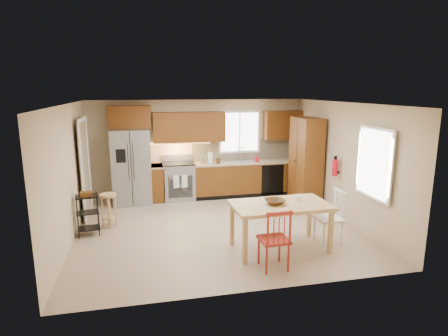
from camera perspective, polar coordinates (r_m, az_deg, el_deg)
floor at (r=7.71m, az=-1.02°, el=-9.07°), size 5.50×5.50×0.00m
ceiling at (r=7.20m, az=-1.09°, el=9.82°), size 5.50×5.00×0.02m
wall_back at (r=9.78m, az=-3.93°, el=3.03°), size 5.50×0.02×2.50m
wall_front at (r=5.01m, az=4.59°, el=-5.79°), size 5.50×0.02×2.50m
wall_left at (r=7.34m, az=-22.60°, el=-0.91°), size 0.02×5.00×2.50m
wall_right at (r=8.33m, az=17.83°, el=0.89°), size 0.02×5.00×2.50m
refrigerator at (r=9.37m, az=-13.89°, el=0.19°), size 0.92×0.75×1.82m
range_stove at (r=9.57m, az=-6.85°, el=-2.06°), size 0.76×0.63×0.92m
base_cabinet_narrow at (r=9.55m, az=-10.14°, el=-2.25°), size 0.30×0.60×0.90m
base_cabinet_run at (r=9.92m, az=3.78°, el=-1.55°), size 2.92×0.60×0.90m
dishwasher at (r=9.82m, az=7.40°, el=-1.77°), size 0.60×0.02×0.78m
backsplash at (r=10.04m, az=3.39°, el=2.84°), size 2.92×0.03×0.55m
upper_over_fridge at (r=9.41m, az=-14.23°, el=7.55°), size 1.00×0.35×0.55m
upper_left_block at (r=9.50m, az=-5.33°, el=6.24°), size 1.80×0.35×0.75m
upper_right_block at (r=10.11m, az=8.96°, el=6.50°), size 1.00×0.35×0.75m
window_back at (r=9.92m, az=2.37°, el=5.51°), size 1.12×0.04×1.12m
sink at (r=9.78m, az=2.75°, el=0.72°), size 0.62×0.46×0.16m
undercab_glow at (r=9.49m, az=-7.06°, el=3.79°), size 1.60×0.30×0.01m
soap_bottle at (r=9.76m, az=5.06°, el=1.48°), size 0.09×0.09×0.19m
paper_towel at (r=9.51m, az=-2.11°, el=1.51°), size 0.12×0.12×0.28m
canister_steel at (r=9.49m, az=-3.30°, el=1.17°), size 0.11×0.11×0.18m
canister_wood at (r=9.53m, az=-0.90°, el=1.12°), size 0.10×0.10×0.14m
pantry at (r=9.27m, az=12.35°, el=1.02°), size 0.50×0.95×2.10m
fire_extinguisher at (r=8.43m, az=16.56°, el=0.05°), size 0.12×0.12×0.36m
window_right at (r=7.30m, az=21.94°, el=0.68°), size 0.04×1.02×1.32m
doorway at (r=8.63m, az=-20.50°, el=-0.29°), size 0.04×0.95×2.10m
dining_table at (r=6.68m, az=8.52°, el=-8.87°), size 1.71×1.00×0.82m
chair_red at (r=5.97m, az=7.59°, el=-10.58°), size 0.48×0.48×0.99m
chair_white at (r=7.08m, az=15.67°, el=-7.27°), size 0.48×0.48×0.99m
table_bowl at (r=6.51m, az=7.77°, el=-5.51°), size 0.35×0.35×0.08m
table_jar at (r=6.76m, az=11.24°, el=-4.67°), size 0.14×0.14×0.15m
bar_stool at (r=8.01m, az=-17.12°, el=-6.19°), size 0.34×0.34×0.69m
utility_cart at (r=7.68m, az=-20.04°, el=-6.70°), size 0.45×0.38×0.82m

